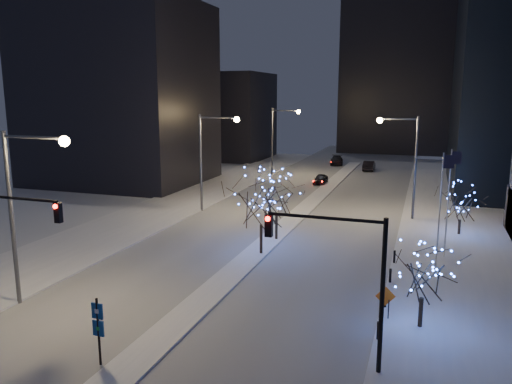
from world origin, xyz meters
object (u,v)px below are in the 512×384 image
at_px(street_lamp_w_far, 279,132).
at_px(traffic_signal_east, 346,266).
at_px(wayfinding_sign, 98,324).
at_px(construction_sign, 385,299).
at_px(car_far, 337,160).
at_px(traffic_signal_west, 6,236).
at_px(car_near, 321,179).
at_px(car_mid, 369,166).
at_px(street_lamp_w_mid, 210,149).
at_px(holiday_tree_plaza_far, 461,204).
at_px(holiday_tree_plaza_near, 423,274).
at_px(street_lamp_w_near, 24,195).
at_px(holiday_tree_median_far, 277,196).
at_px(holiday_tree_median_near, 261,201).
at_px(street_lamp_east, 406,154).

bearing_deg(street_lamp_w_far, traffic_signal_east, -70.68).
distance_m(wayfinding_sign, construction_sign, 14.61).
bearing_deg(car_far, traffic_signal_west, -103.02).
height_order(car_near, car_mid, car_mid).
relative_size(traffic_signal_west, wayfinding_sign, 2.20).
bearing_deg(street_lamp_w_mid, street_lamp_w_far, 90.00).
bearing_deg(traffic_signal_east, car_mid, 95.25).
height_order(traffic_signal_west, car_far, traffic_signal_west).
bearing_deg(holiday_tree_plaza_far, car_near, 127.62).
bearing_deg(holiday_tree_plaza_near, traffic_signal_west, -163.42).
height_order(street_lamp_w_near, construction_sign, street_lamp_w_near).
bearing_deg(wayfinding_sign, traffic_signal_west, 164.47).
bearing_deg(holiday_tree_median_far, holiday_tree_median_near, -90.00).
xyz_separation_m(street_lamp_east, holiday_tree_median_near, (-9.58, -14.95, -2.24)).
bearing_deg(traffic_signal_west, street_lamp_w_mid, 91.06).
bearing_deg(street_lamp_w_far, street_lamp_w_mid, -90.00).
xyz_separation_m(street_lamp_w_near, holiday_tree_median_far, (9.44, 17.11, -2.75)).
bearing_deg(car_near, street_lamp_w_mid, -110.41).
distance_m(car_far, holiday_tree_median_far, 47.81).
relative_size(holiday_tree_median_near, wayfinding_sign, 2.06).
xyz_separation_m(street_lamp_w_mid, street_lamp_east, (19.02, 3.00, -0.05)).
relative_size(street_lamp_w_mid, car_far, 1.93).
bearing_deg(street_lamp_w_mid, car_far, 81.11).
bearing_deg(car_far, street_lamp_w_far, -121.01).
relative_size(traffic_signal_west, car_far, 1.35).
bearing_deg(street_lamp_w_near, construction_sign, 13.25).
bearing_deg(holiday_tree_plaza_near, holiday_tree_median_near, 142.42).
height_order(car_mid, wayfinding_sign, wayfinding_sign).
bearing_deg(holiday_tree_median_near, car_mid, 86.50).
bearing_deg(street_lamp_w_mid, holiday_tree_plaza_near, -44.77).
xyz_separation_m(car_near, car_mid, (4.85, 14.76, 0.12)).
distance_m(street_lamp_w_near, street_lamp_east, 33.85).
relative_size(street_lamp_w_mid, street_lamp_w_far, 1.00).
relative_size(car_near, holiday_tree_plaza_far, 0.88).
height_order(street_lamp_w_mid, holiday_tree_median_near, street_lamp_w_mid).
distance_m(holiday_tree_plaza_near, wayfinding_sign, 15.89).
bearing_deg(street_lamp_w_far, construction_sign, -67.07).
bearing_deg(construction_sign, holiday_tree_median_far, 113.77).
relative_size(street_lamp_w_near, traffic_signal_east, 1.43).
xyz_separation_m(street_lamp_w_near, street_lamp_east, (19.02, 28.00, -0.05)).
bearing_deg(construction_sign, holiday_tree_median_near, 124.84).
xyz_separation_m(holiday_tree_plaza_near, construction_sign, (-1.82, 0.42, -1.77)).
bearing_deg(street_lamp_w_near, car_near, 80.61).
bearing_deg(holiday_tree_plaza_near, traffic_signal_east, -121.82).
bearing_deg(car_near, street_lamp_w_near, -99.40).
height_order(car_mid, holiday_tree_plaza_near, holiday_tree_plaza_near).
xyz_separation_m(holiday_tree_median_far, construction_sign, (9.80, -12.58, -2.53)).
relative_size(street_lamp_w_mid, car_mid, 2.11).
relative_size(street_lamp_w_far, car_far, 1.93).
xyz_separation_m(traffic_signal_west, holiday_tree_plaza_far, (23.42, 25.62, -1.99)).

